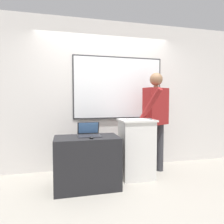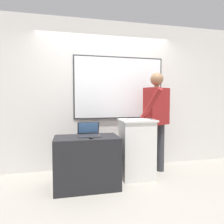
{
  "view_description": "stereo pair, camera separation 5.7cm",
  "coord_description": "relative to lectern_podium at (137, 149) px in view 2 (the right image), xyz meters",
  "views": [
    {
      "loc": [
        -0.76,
        -2.64,
        1.29
      ],
      "look_at": [
        -0.04,
        0.36,
        1.11
      ],
      "focal_mm": 32.0,
      "sensor_mm": 36.0,
      "label": 1
    },
    {
      "loc": [
        -0.7,
        -2.65,
        1.29
      ],
      "look_at": [
        -0.04,
        0.36,
        1.11
      ],
      "focal_mm": 32.0,
      "sensor_mm": 36.0,
      "label": 2
    }
  ],
  "objects": [
    {
      "name": "computer_mouse_by_laptop",
      "position": [
        -0.79,
        -0.34,
        0.28
      ],
      "size": [
        0.06,
        0.1,
        0.03
      ],
      "color": "black",
      "rests_on": "side_desk"
    },
    {
      "name": "ground_plane",
      "position": [
        -0.4,
        -0.44,
        -0.49
      ],
      "size": [
        30.0,
        30.0,
        0.0
      ],
      "primitive_type": "plane",
      "color": "gray"
    },
    {
      "name": "person_presenter",
      "position": [
        0.42,
        0.16,
        0.55
      ],
      "size": [
        0.63,
        0.71,
        1.77
      ],
      "rotation": [
        0.0,
        0.0,
        0.42
      ],
      "color": "#333338",
      "rests_on": "ground_plane"
    },
    {
      "name": "laptop",
      "position": [
        -0.8,
        -0.09,
        0.32
      ],
      "size": [
        0.34,
        0.3,
        0.2
      ],
      "color": "#28282D",
      "rests_on": "side_desk"
    },
    {
      "name": "wireless_keyboard",
      "position": [
        0.02,
        -0.06,
        0.49
      ],
      "size": [
        0.41,
        0.11,
        0.02
      ],
      "color": "silver",
      "rests_on": "lectern_podium"
    },
    {
      "name": "lectern_podium",
      "position": [
        0.0,
        0.0,
        0.0
      ],
      "size": [
        0.57,
        0.46,
        0.97
      ],
      "color": "silver",
      "rests_on": "ground_plane"
    },
    {
      "name": "back_wall",
      "position": [
        -0.39,
        0.69,
        0.9
      ],
      "size": [
        6.4,
        0.17,
        2.78
      ],
      "color": "silver",
      "rests_on": "ground_plane"
    },
    {
      "name": "side_desk",
      "position": [
        -0.84,
        -0.18,
        -0.11
      ],
      "size": [
        0.93,
        0.55,
        0.76
      ],
      "color": "black",
      "rests_on": "ground_plane"
    }
  ]
}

